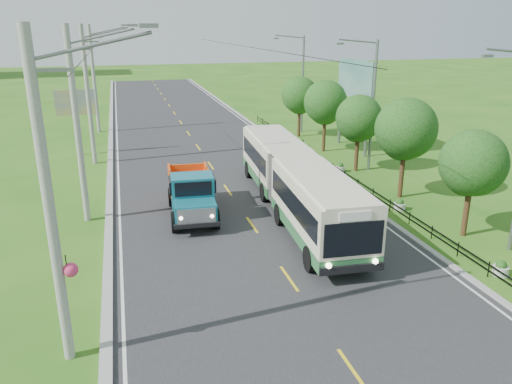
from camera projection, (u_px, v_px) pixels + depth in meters
name	position (u px, v px, depth m)	size (l,w,h in m)	color
ground	(289.00, 279.00, 20.51)	(240.00, 240.00, 0.00)	#286016
road	(206.00, 159.00, 38.80)	(14.00, 120.00, 0.02)	#28282B
curb_left	(110.00, 165.00, 36.99)	(0.40, 120.00, 0.15)	#9E9E99
curb_right	(293.00, 153.00, 40.57)	(0.30, 120.00, 0.10)	#9E9E99
edge_line_left	(118.00, 165.00, 37.14)	(0.12, 120.00, 0.00)	silver
edge_line_right	(287.00, 153.00, 40.45)	(0.12, 120.00, 0.00)	silver
centre_dash	(289.00, 278.00, 20.50)	(0.12, 2.20, 0.00)	yellow
railing_right	(332.00, 168.00, 35.21)	(0.04, 40.00, 0.60)	black
pole_nearest	(52.00, 210.00, 14.14)	(3.51, 0.44, 10.00)	gray
pole_near	(78.00, 126.00, 25.06)	(3.51, 0.32, 10.00)	gray
pole_mid	(89.00, 95.00, 36.04)	(3.51, 0.32, 10.00)	gray
pole_far	(94.00, 79.00, 47.02)	(3.51, 0.32, 10.00)	gray
tree_second	(472.00, 166.00, 23.80)	(3.18, 3.26, 5.30)	#382314
tree_third	(405.00, 132.00, 29.14)	(3.60, 3.62, 6.00)	#382314
tree_fourth	(359.00, 120.00, 34.75)	(3.24, 3.31, 5.40)	#382314
tree_fifth	(325.00, 104.00, 40.16)	(3.48, 3.52, 5.80)	#382314
tree_back	(300.00, 97.00, 45.71)	(3.30, 3.36, 5.50)	#382314
streetlight_mid	(371.00, 101.00, 34.40)	(3.02, 0.20, 9.07)	slate
streetlight_far	(301.00, 81.00, 47.21)	(3.02, 0.20, 9.07)	slate
planter_front	(501.00, 269.00, 20.73)	(0.64, 0.64, 0.67)	silver
planter_near	(400.00, 205.00, 28.05)	(0.64, 0.64, 0.67)	silver
planter_mid	(340.00, 168.00, 35.36)	(0.64, 0.64, 0.67)	silver
planter_far	(301.00, 143.00, 42.68)	(0.64, 0.64, 0.67)	silver
billboard_left	(75.00, 107.00, 38.87)	(3.00, 0.20, 5.20)	slate
billboard_right	(355.00, 85.00, 40.16)	(0.24, 6.00, 7.30)	slate
bus	(295.00, 179.00, 27.16)	(3.78, 16.96, 3.25)	#296736
dump_truck	(191.00, 191.00, 26.84)	(2.71, 6.20, 2.55)	#14697C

